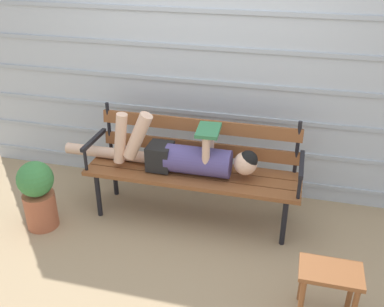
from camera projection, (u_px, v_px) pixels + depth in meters
The scene contains 6 objects.
ground_plane at pixel (188, 225), 3.77m from camera, with size 12.00×12.00×0.00m, color tan.
house_siding at pixel (208, 81), 3.91m from camera, with size 4.74×0.08×2.14m.
park_bench at pixel (194, 163), 3.72m from camera, with size 1.82×0.48×0.92m.
reclining_person at pixel (181, 155), 3.63m from camera, with size 1.73×0.26×0.53m.
footstool at pixel (329, 281), 2.76m from camera, with size 0.39×0.26×0.39m.
potted_plant at pixel (38, 193), 3.63m from camera, with size 0.30×0.30×0.61m.
Camera 1 is at (0.80, -2.96, 2.29)m, focal length 40.80 mm.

